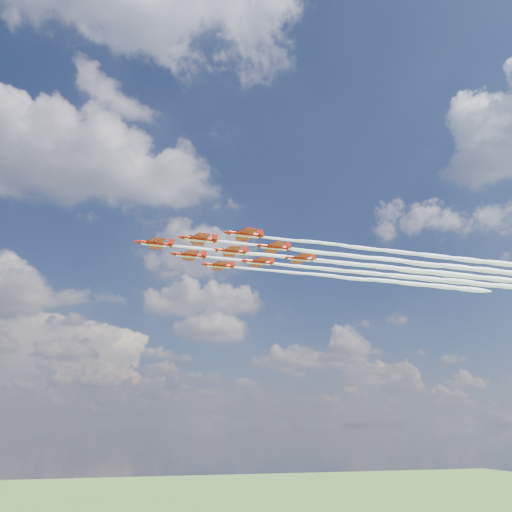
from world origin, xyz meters
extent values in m
cylinder|color=#B5190A|center=(-16.30, 2.34, 79.52)|extent=(7.52, 1.40, 1.03)
cone|color=#B5190A|center=(-20.97, 2.11, 79.52)|extent=(1.92, 1.12, 1.03)
cone|color=#B5190A|center=(-11.91, 2.55, 79.52)|extent=(1.45, 1.00, 0.94)
ellipsoid|color=black|center=(-18.17, 2.24, 79.94)|extent=(1.98, 0.95, 0.67)
cube|color=#B5190A|center=(-15.83, 2.36, 79.47)|extent=(3.41, 8.74, 0.13)
cube|color=#B5190A|center=(-12.57, 2.52, 79.52)|extent=(1.47, 3.43, 0.11)
cube|color=#B5190A|center=(-12.38, 2.53, 80.36)|extent=(1.50, 0.20, 1.68)
cube|color=white|center=(-16.30, 2.34, 79.05)|extent=(7.05, 1.19, 0.11)
cylinder|color=#B5190A|center=(-6.28, -3.59, 79.52)|extent=(7.52, 1.40, 1.03)
cone|color=#B5190A|center=(-10.95, -3.82, 79.52)|extent=(1.92, 1.12, 1.03)
cone|color=#B5190A|center=(-1.89, -3.37, 79.52)|extent=(1.45, 1.00, 0.94)
ellipsoid|color=black|center=(-8.15, -3.68, 79.94)|extent=(1.98, 0.95, 0.67)
cube|color=#B5190A|center=(-5.81, -3.56, 79.47)|extent=(3.41, 8.74, 0.13)
cube|color=#B5190A|center=(-2.54, -3.40, 79.52)|extent=(1.47, 3.43, 0.11)
cube|color=#B5190A|center=(-2.36, -3.39, 80.36)|extent=(1.50, 0.20, 1.68)
cube|color=white|center=(-6.28, -3.59, 79.05)|extent=(7.05, 1.19, 0.11)
cylinder|color=#B5190A|center=(-6.91, 9.22, 79.52)|extent=(7.52, 1.40, 1.03)
cone|color=#B5190A|center=(-11.58, 8.99, 79.52)|extent=(1.92, 1.12, 1.03)
cone|color=#B5190A|center=(-2.52, 9.44, 79.52)|extent=(1.45, 1.00, 0.94)
ellipsoid|color=black|center=(-8.78, 9.13, 79.94)|extent=(1.98, 0.95, 0.67)
cube|color=#B5190A|center=(-6.45, 9.24, 79.47)|extent=(3.41, 8.74, 0.13)
cube|color=#B5190A|center=(-3.18, 9.41, 79.52)|extent=(1.47, 3.43, 0.11)
cube|color=#B5190A|center=(-2.99, 9.41, 80.36)|extent=(1.50, 0.20, 1.68)
cube|color=white|center=(-6.91, 9.22, 79.05)|extent=(7.05, 1.19, 0.11)
cylinder|color=#B5190A|center=(3.74, -9.51, 79.52)|extent=(7.52, 1.40, 1.03)
cone|color=#B5190A|center=(-0.93, -9.74, 79.52)|extent=(1.92, 1.12, 1.03)
cone|color=#B5190A|center=(8.13, -9.29, 79.52)|extent=(1.45, 1.00, 0.94)
ellipsoid|color=black|center=(1.87, -9.60, 79.94)|extent=(1.98, 0.95, 0.67)
cube|color=#B5190A|center=(4.21, -9.48, 79.47)|extent=(3.41, 8.74, 0.13)
cube|color=#B5190A|center=(7.48, -9.32, 79.52)|extent=(1.47, 3.43, 0.11)
cube|color=#B5190A|center=(7.67, -9.31, 80.36)|extent=(1.50, 0.20, 1.68)
cube|color=white|center=(3.74, -9.51, 79.05)|extent=(7.05, 1.19, 0.11)
cylinder|color=#B5190A|center=(3.11, 3.30, 79.52)|extent=(7.52, 1.40, 1.03)
cone|color=#B5190A|center=(-1.56, 3.07, 79.52)|extent=(1.92, 1.12, 1.03)
cone|color=#B5190A|center=(7.50, 3.52, 79.52)|extent=(1.45, 1.00, 0.94)
ellipsoid|color=black|center=(1.24, 3.21, 79.94)|extent=(1.98, 0.95, 0.67)
cube|color=#B5190A|center=(3.58, 3.32, 79.47)|extent=(3.41, 8.74, 0.13)
cube|color=#B5190A|center=(6.84, 3.48, 79.52)|extent=(1.47, 3.43, 0.11)
cube|color=#B5190A|center=(7.03, 3.49, 80.36)|extent=(1.50, 0.20, 1.68)
cube|color=white|center=(3.11, 3.30, 79.05)|extent=(7.05, 1.19, 0.11)
cylinder|color=#B5190A|center=(2.47, 16.10, 79.52)|extent=(7.52, 1.40, 1.03)
cone|color=#B5190A|center=(-2.20, 15.87, 79.52)|extent=(1.92, 1.12, 1.03)
cone|color=#B5190A|center=(6.86, 16.32, 79.52)|extent=(1.45, 1.00, 0.94)
ellipsoid|color=black|center=(0.61, 16.01, 79.94)|extent=(1.98, 0.95, 0.67)
cube|color=#B5190A|center=(2.94, 16.13, 79.47)|extent=(3.41, 8.74, 0.13)
cube|color=#B5190A|center=(6.21, 16.29, 79.52)|extent=(1.47, 3.43, 0.11)
cube|color=#B5190A|center=(6.40, 16.30, 80.36)|extent=(1.50, 0.20, 1.68)
cube|color=white|center=(2.47, 16.10, 79.05)|extent=(7.05, 1.19, 0.11)
cylinder|color=#B5190A|center=(13.13, -2.62, 79.52)|extent=(7.52, 1.40, 1.03)
cone|color=#B5190A|center=(8.46, -2.86, 79.52)|extent=(1.92, 1.12, 1.03)
cone|color=#B5190A|center=(17.52, -2.41, 79.52)|extent=(1.45, 1.00, 0.94)
ellipsoid|color=black|center=(11.26, -2.72, 79.94)|extent=(1.98, 0.95, 0.67)
cube|color=#B5190A|center=(13.60, -2.60, 79.47)|extent=(3.41, 8.74, 0.13)
cube|color=#B5190A|center=(16.87, -2.44, 79.52)|extent=(1.47, 3.43, 0.11)
cube|color=#B5190A|center=(17.05, -2.43, 80.36)|extent=(1.50, 0.20, 1.68)
cube|color=white|center=(13.13, -2.62, 79.05)|extent=(7.05, 1.19, 0.11)
cylinder|color=#B5190A|center=(12.50, 10.18, 79.52)|extent=(7.52, 1.40, 1.03)
cone|color=#B5190A|center=(7.83, 9.95, 79.52)|extent=(1.92, 1.12, 1.03)
cone|color=#B5190A|center=(16.89, 10.40, 79.52)|extent=(1.45, 1.00, 0.94)
ellipsoid|color=black|center=(10.63, 10.09, 79.94)|extent=(1.98, 0.95, 0.67)
cube|color=#B5190A|center=(12.96, 10.20, 79.47)|extent=(3.41, 8.74, 0.13)
cube|color=#B5190A|center=(16.23, 10.37, 79.52)|extent=(1.47, 3.43, 0.11)
cube|color=#B5190A|center=(16.42, 10.38, 80.36)|extent=(1.50, 0.20, 1.68)
cube|color=white|center=(12.50, 10.18, 79.05)|extent=(7.05, 1.19, 0.11)
cylinder|color=#B5190A|center=(22.52, 4.26, 79.52)|extent=(7.52, 1.40, 1.03)
cone|color=#B5190A|center=(17.85, 4.03, 79.52)|extent=(1.92, 1.12, 1.03)
cone|color=#B5190A|center=(26.91, 4.48, 79.52)|extent=(1.45, 1.00, 0.94)
ellipsoid|color=black|center=(20.65, 4.17, 79.94)|extent=(1.98, 0.95, 0.67)
cube|color=#B5190A|center=(22.99, 4.28, 79.47)|extent=(3.41, 8.74, 0.13)
cube|color=#B5190A|center=(26.26, 4.44, 79.52)|extent=(1.47, 3.43, 0.11)
cube|color=#B5190A|center=(26.44, 4.45, 80.36)|extent=(1.50, 0.20, 1.68)
cube|color=white|center=(22.52, 4.26, 79.05)|extent=(7.05, 1.19, 0.11)
camera|label=1|loc=(-21.79, -117.24, 36.31)|focal=35.00mm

